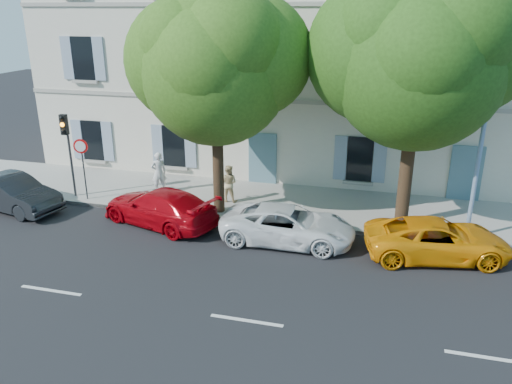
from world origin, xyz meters
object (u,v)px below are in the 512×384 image
(road_sign, at_px, (82,156))
(street_lamp, at_px, (486,121))
(car_white_coupe, at_px, (288,225))
(pedestrian_b, at_px, (228,183))
(tree_right, at_px, (418,64))
(car_yellow_supercar, at_px, (437,239))
(tree_left, at_px, (216,71))
(pedestrian_a, at_px, (159,172))
(car_dark_sedan, at_px, (12,193))
(traffic_light, at_px, (67,138))
(car_red_coupe, at_px, (160,207))

(road_sign, bearing_deg, street_lamp, -0.70)
(car_white_coupe, bearing_deg, pedestrian_b, 46.68)
(tree_right, relative_size, pedestrian_b, 5.83)
(street_lamp, xyz_separation_m, pedestrian_b, (-9.28, 1.47, -3.45))
(car_yellow_supercar, bearing_deg, road_sign, 72.59)
(road_sign, height_order, pedestrian_b, road_sign)
(street_lamp, bearing_deg, tree_left, 177.77)
(car_white_coupe, bearing_deg, road_sign, 79.58)
(tree_right, distance_m, road_sign, 13.61)
(pedestrian_a, bearing_deg, car_yellow_supercar, 128.36)
(car_white_coupe, xyz_separation_m, pedestrian_b, (-3.12, 2.92, 0.29))
(car_dark_sedan, height_order, road_sign, road_sign)
(traffic_light, bearing_deg, road_sign, -11.10)
(tree_right, xyz_separation_m, road_sign, (-12.99, -0.65, -4.02))
(car_red_coupe, xyz_separation_m, car_white_coupe, (5.06, -0.31, -0.04))
(pedestrian_b, bearing_deg, pedestrian_a, -4.33)
(car_dark_sedan, distance_m, car_yellow_supercar, 16.52)
(traffic_light, distance_m, road_sign, 1.02)
(tree_right, height_order, traffic_light, tree_right)
(car_white_coupe, distance_m, street_lamp, 7.35)
(tree_right, bearing_deg, pedestrian_a, 174.78)
(car_yellow_supercar, distance_m, street_lamp, 4.14)
(car_yellow_supercar, height_order, tree_left, tree_left)
(car_yellow_supercar, bearing_deg, tree_right, 15.59)
(car_red_coupe, distance_m, pedestrian_a, 3.24)
(car_dark_sedan, height_order, car_yellow_supercar, car_dark_sedan)
(car_yellow_supercar, bearing_deg, car_dark_sedan, 78.79)
(tree_right, relative_size, traffic_light, 2.57)
(car_dark_sedan, height_order, pedestrian_b, pedestrian_b)
(car_dark_sedan, bearing_deg, traffic_light, -32.66)
(car_red_coupe, xyz_separation_m, street_lamp, (11.22, 1.14, 3.70))
(tree_right, bearing_deg, pedestrian_b, 174.83)
(road_sign, distance_m, pedestrian_b, 6.20)
(car_white_coupe, relative_size, street_lamp, 0.63)
(tree_left, distance_m, road_sign, 6.94)
(car_dark_sedan, height_order, traffic_light, traffic_light)
(car_red_coupe, bearing_deg, pedestrian_a, -136.96)
(tree_left, relative_size, tree_right, 0.93)
(car_red_coupe, bearing_deg, traffic_light, -89.15)
(traffic_light, relative_size, pedestrian_b, 2.27)
(tree_left, relative_size, pedestrian_a, 4.73)
(car_red_coupe, distance_m, street_lamp, 11.87)
(tree_left, height_order, street_lamp, tree_left)
(pedestrian_b, bearing_deg, car_yellow_supercar, 161.85)
(car_white_coupe, bearing_deg, car_yellow_supercar, -89.08)
(tree_right, distance_m, pedestrian_a, 11.52)
(tree_right, height_order, road_sign, tree_right)
(road_sign, height_order, street_lamp, street_lamp)
(tree_right, distance_m, street_lamp, 2.93)
(car_dark_sedan, bearing_deg, car_white_coupe, -77.67)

